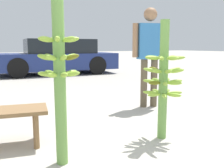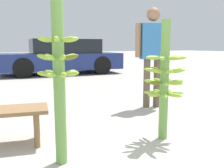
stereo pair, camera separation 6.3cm
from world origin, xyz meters
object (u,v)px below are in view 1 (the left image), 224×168
Objects in this scene: vendor_person at (150,48)px; banana_stalk_center at (163,79)px; banana_stalk_left at (60,73)px; parked_car at (56,57)px.

banana_stalk_center is at bearing -104.81° from vendor_person.
banana_stalk_left is 1.17× the size of banana_stalk_center.
banana_stalk_left is 0.93× the size of vendor_person.
parked_car is (0.13, 5.82, -0.38)m from vendor_person.
banana_stalk_left is 7.45m from parked_car.
vendor_person is 0.37× the size of parked_car.
parked_car is at bearing 105.57° from vendor_person.
banana_stalk_left is at bearing -129.51° from vendor_person.
banana_stalk_left reaches higher than banana_stalk_center.
vendor_person reaches higher than banana_stalk_left.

